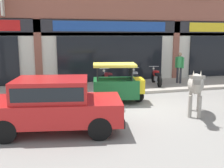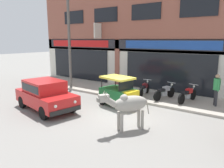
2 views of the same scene
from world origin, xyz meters
name	(u,v)px [view 2 (image 2 of 2)]	position (x,y,z in m)	size (l,w,h in m)	color
ground_plane	(121,115)	(0.00, 0.00, 0.00)	(90.00, 90.00, 0.00)	gray
sidewalk	(156,97)	(0.00, 3.74, 0.06)	(19.00, 3.07, 0.12)	#A8A093
shop_building	(171,28)	(0.00, 5.53, 4.05)	(23.00, 1.40, 8.54)	#8E5142
cow	(128,104)	(1.08, -1.13, 1.01)	(1.37, 1.90, 1.61)	#9E998E
car_0	(45,94)	(-3.43, -1.45, 0.81)	(3.80, 2.21, 1.46)	black
auto_rickshaw	(119,94)	(-0.89, 1.15, 0.66)	(2.12, 1.49, 1.52)	black
motorcycle_0	(144,89)	(-0.62, 3.40, 0.51)	(0.58, 1.80, 0.88)	black
motorcycle_1	(164,92)	(0.66, 3.36, 0.51)	(0.69, 1.78, 0.88)	black
motorcycle_2	(188,95)	(1.87, 3.55, 0.51)	(0.62, 1.80, 0.88)	black
pedestrian	(217,87)	(3.21, 3.68, 1.11)	(0.32, 0.44, 1.60)	#2D2D33
utility_pole	(69,44)	(-5.84, 2.50, 3.06)	(0.18, 0.18, 5.87)	#595651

